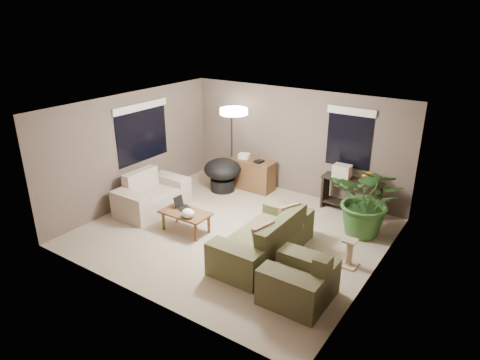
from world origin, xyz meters
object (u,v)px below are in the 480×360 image
Objects in this scene: loveseat at (151,197)px; desk at (253,174)px; console_table at (351,193)px; coffee_table at (186,215)px; armchair at (300,282)px; cat_scratching_post at (349,254)px; houseplant at (368,208)px; papasan_chair at (222,172)px; floor_lamp at (232,123)px; main_sofa at (266,241)px.

loveseat is 1.45× the size of desk.
console_table is (3.68, 2.36, 0.14)m from loveseat.
coffee_table is at bearing -15.29° from loveseat.
armchair is 1.34m from cat_scratching_post.
houseplant reaches higher than armchair.
desk is at bearing 40.46° from papasan_chair.
papasan_chair is 0.72× the size of houseplant.
floor_lamp is at bearing 89.89° from papasan_chair.
desk is at bearing 126.76° from main_sofa.
armchair reaches higher than console_table.
houseplant is at bearing 95.97° from cat_scratching_post.
loveseat is at bearing -107.22° from floor_lamp.
desk is 0.75m from papasan_chair.
desk is 1.35m from floor_lamp.
armchair is 3.43m from console_table.
cat_scratching_post is at bearing -21.34° from papasan_chair.
desk is (-2.92, 3.26, 0.08)m from armchair.
houseplant is (0.63, -0.85, 0.15)m from console_table.
loveseat and armchair have the same top height.
loveseat is at bearing -118.85° from desk.
main_sofa is 1.38× the size of loveseat.
armchair reaches higher than coffee_table.
houseplant reaches higher than coffee_table.
houseplant is at bearing -53.39° from console_table.
coffee_table is 0.93× the size of papasan_chair.
desk is at bearing -176.99° from console_table.
console_table is at bearing 3.01° from desk.
floor_lamp reaches higher than main_sofa.
main_sofa is at bearing -4.74° from loveseat.
main_sofa is 2.05× the size of papasan_chair.
main_sofa is 1.47× the size of houseplant.
cat_scratching_post is at bearing -84.03° from houseplant.
floor_lamp is 3.84m from houseplant.
coffee_table is 0.67× the size of houseplant.
main_sofa and loveseat have the same top height.
papasan_chair is (-3.48, 2.78, 0.17)m from armchair.
main_sofa is 1.69× the size of console_table.
loveseat is at bearing -147.35° from console_table.
armchair is 4.89m from floor_lamp.
papasan_chair is (-0.56, -0.48, 0.09)m from desk.
cat_scratching_post reaches higher than coffee_table.
armchair is 0.67× the size of houseplant.
papasan_chair is at bearing 158.66° from cat_scratching_post.
main_sofa reaches higher than coffee_table.
coffee_table is at bearing -75.82° from floor_lamp.
desk is at bearing 8.34° from floor_lamp.
houseplant reaches higher than desk.
main_sofa is 2.20× the size of coffee_table.
main_sofa is 1.32m from armchair.
houseplant is at bearing -9.92° from floor_lamp.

